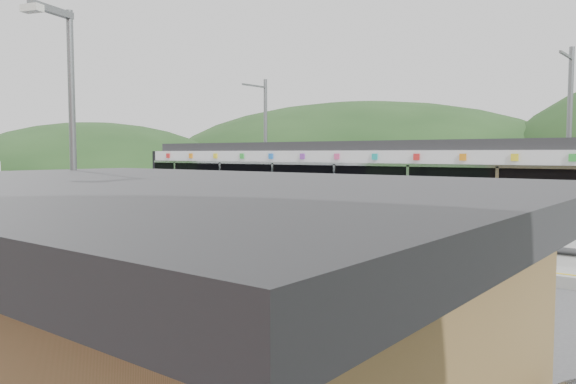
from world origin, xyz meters
The scene contains 9 objects.
ground centered at (0.00, 0.00, 0.00)m, with size 120.00×120.00×0.00m, color #4C4C4F.
hills centered at (6.19, 5.29, 0.00)m, with size 146.00×149.00×26.00m.
platform centered at (0.00, 3.30, 0.15)m, with size 26.00×3.20×0.30m, color #9E9E99.
yellow_line centered at (0.00, 2.00, 0.30)m, with size 26.00×0.10×0.01m, color yellow.
train centered at (-0.63, 6.00, 2.06)m, with size 20.44×3.01×3.74m.
catenary_mast_west centered at (-7.00, 8.56, 3.65)m, with size 0.18×1.80×7.00m.
catenary_mast_east centered at (7.00, 8.56, 3.65)m, with size 0.18×1.80×7.00m.
station_shelter centered at (6.00, -9.01, 1.55)m, with size 9.20×6.20×3.00m.
lamp_post centered at (2.02, -7.56, 3.51)m, with size 0.42×1.08×5.87m.
Camera 1 is at (11.42, -13.08, 3.32)m, focal length 35.00 mm.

